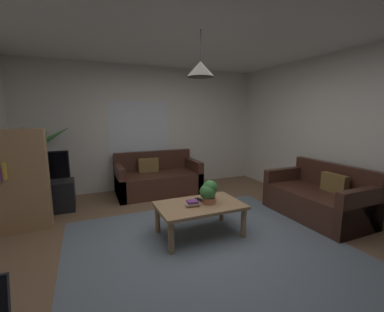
{
  "coord_description": "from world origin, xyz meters",
  "views": [
    {
      "loc": [
        -1.28,
        -2.66,
        1.59
      ],
      "look_at": [
        0.0,
        0.3,
        1.05
      ],
      "focal_mm": 23.31,
      "sensor_mm": 36.0,
      "label": 1
    }
  ],
  "objects_px": {
    "tv_stand": "(45,197)",
    "tv": "(41,167)",
    "remote_on_table_0": "(200,200)",
    "book_on_table_1": "(192,204)",
    "bookshelf_corner": "(19,181)",
    "book_on_table_2": "(192,202)",
    "book_on_table_0": "(193,205)",
    "couch_right_side": "(318,200)",
    "coffee_table": "(200,208)",
    "pendant_lamp": "(201,69)",
    "couch_under_window": "(158,180)",
    "potted_palm_corner": "(44,169)",
    "potted_plant_on_table": "(209,191)"
  },
  "relations": [
    {
      "from": "couch_right_side",
      "to": "remote_on_table_0",
      "type": "distance_m",
      "value": 1.93
    },
    {
      "from": "book_on_table_2",
      "to": "bookshelf_corner",
      "type": "xyz_separation_m",
      "value": [
        -2.06,
        1.11,
        0.22
      ]
    },
    {
      "from": "book_on_table_2",
      "to": "tv_stand",
      "type": "relative_size",
      "value": 0.15
    },
    {
      "from": "remote_on_table_0",
      "to": "potted_plant_on_table",
      "type": "relative_size",
      "value": 0.52
    },
    {
      "from": "potted_plant_on_table",
      "to": "pendant_lamp",
      "type": "height_order",
      "value": "pendant_lamp"
    },
    {
      "from": "couch_right_side",
      "to": "book_on_table_0",
      "type": "distance_m",
      "value": 2.08
    },
    {
      "from": "tv",
      "to": "potted_palm_corner",
      "type": "relative_size",
      "value": 0.56
    },
    {
      "from": "potted_plant_on_table",
      "to": "pendant_lamp",
      "type": "distance_m",
      "value": 1.54
    },
    {
      "from": "couch_under_window",
      "to": "book_on_table_0",
      "type": "xyz_separation_m",
      "value": [
        -0.1,
        -2.02,
        0.17
      ]
    },
    {
      "from": "coffee_table",
      "to": "bookshelf_corner",
      "type": "bearing_deg",
      "value": 153.7
    },
    {
      "from": "book_on_table_2",
      "to": "tv",
      "type": "distance_m",
      "value": 2.57
    },
    {
      "from": "book_on_table_2",
      "to": "pendant_lamp",
      "type": "bearing_deg",
      "value": 14.89
    },
    {
      "from": "book_on_table_0",
      "to": "pendant_lamp",
      "type": "xyz_separation_m",
      "value": [
        0.12,
        0.04,
        1.69
      ]
    },
    {
      "from": "coffee_table",
      "to": "remote_on_table_0",
      "type": "xyz_separation_m",
      "value": [
        0.06,
        0.12,
        0.07
      ]
    },
    {
      "from": "remote_on_table_0",
      "to": "pendant_lamp",
      "type": "relative_size",
      "value": 0.3
    },
    {
      "from": "bookshelf_corner",
      "to": "pendant_lamp",
      "type": "height_order",
      "value": "pendant_lamp"
    },
    {
      "from": "book_on_table_2",
      "to": "couch_right_side",
      "type": "bearing_deg",
      "value": -4.14
    },
    {
      "from": "tv_stand",
      "to": "coffee_table",
      "type": "bearing_deg",
      "value": -40.63
    },
    {
      "from": "remote_on_table_0",
      "to": "tv",
      "type": "xyz_separation_m",
      "value": [
        -2.06,
        1.58,
        0.32
      ]
    },
    {
      "from": "couch_right_side",
      "to": "potted_palm_corner",
      "type": "height_order",
      "value": "potted_palm_corner"
    },
    {
      "from": "book_on_table_2",
      "to": "remote_on_table_0",
      "type": "distance_m",
      "value": 0.23
    },
    {
      "from": "bookshelf_corner",
      "to": "tv_stand",
      "type": "bearing_deg",
      "value": 73.78
    },
    {
      "from": "tv_stand",
      "to": "pendant_lamp",
      "type": "height_order",
      "value": "pendant_lamp"
    },
    {
      "from": "tv_stand",
      "to": "tv",
      "type": "bearing_deg",
      "value": -90.0
    },
    {
      "from": "remote_on_table_0",
      "to": "potted_plant_on_table",
      "type": "distance_m",
      "value": 0.21
    },
    {
      "from": "book_on_table_1",
      "to": "potted_palm_corner",
      "type": "bearing_deg",
      "value": 130.41
    },
    {
      "from": "couch_under_window",
      "to": "potted_palm_corner",
      "type": "height_order",
      "value": "potted_palm_corner"
    },
    {
      "from": "potted_palm_corner",
      "to": "bookshelf_corner",
      "type": "xyz_separation_m",
      "value": [
        -0.15,
        -1.11,
        0.08
      ]
    },
    {
      "from": "book_on_table_2",
      "to": "book_on_table_0",
      "type": "bearing_deg",
      "value": -78.53
    },
    {
      "from": "coffee_table",
      "to": "tv",
      "type": "bearing_deg",
      "value": 139.73
    },
    {
      "from": "bookshelf_corner",
      "to": "couch_right_side",
      "type": "bearing_deg",
      "value": -16.95
    },
    {
      "from": "potted_plant_on_table",
      "to": "couch_right_side",
      "type": "bearing_deg",
      "value": -5.25
    },
    {
      "from": "book_on_table_1",
      "to": "tv",
      "type": "xyz_separation_m",
      "value": [
        -1.86,
        1.74,
        0.3
      ]
    },
    {
      "from": "book_on_table_1",
      "to": "bookshelf_corner",
      "type": "xyz_separation_m",
      "value": [
        -2.05,
        1.12,
        0.24
      ]
    },
    {
      "from": "coffee_table",
      "to": "pendant_lamp",
      "type": "relative_size",
      "value": 2.05
    },
    {
      "from": "remote_on_table_0",
      "to": "pendant_lamp",
      "type": "xyz_separation_m",
      "value": [
        -0.06,
        -0.12,
        1.69
      ]
    },
    {
      "from": "couch_under_window",
      "to": "bookshelf_corner",
      "type": "xyz_separation_m",
      "value": [
        -2.16,
        -0.9,
        0.43
      ]
    },
    {
      "from": "couch_under_window",
      "to": "couch_right_side",
      "type": "distance_m",
      "value": 2.93
    },
    {
      "from": "coffee_table",
      "to": "book_on_table_0",
      "type": "bearing_deg",
      "value": -160.05
    },
    {
      "from": "couch_right_side",
      "to": "book_on_table_1",
      "type": "height_order",
      "value": "couch_right_side"
    },
    {
      "from": "couch_under_window",
      "to": "bookshelf_corner",
      "type": "height_order",
      "value": "bookshelf_corner"
    },
    {
      "from": "potted_palm_corner",
      "to": "pendant_lamp",
      "type": "distance_m",
      "value": 3.34
    },
    {
      "from": "couch_under_window",
      "to": "tv",
      "type": "distance_m",
      "value": 2.06
    },
    {
      "from": "remote_on_table_0",
      "to": "potted_palm_corner",
      "type": "xyz_separation_m",
      "value": [
        -2.09,
        2.07,
        0.19
      ]
    },
    {
      "from": "tv",
      "to": "book_on_table_0",
      "type": "bearing_deg",
      "value": -42.71
    },
    {
      "from": "pendant_lamp",
      "to": "book_on_table_1",
      "type": "bearing_deg",
      "value": -162.63
    },
    {
      "from": "remote_on_table_0",
      "to": "tv_stand",
      "type": "xyz_separation_m",
      "value": [
        -2.06,
        1.6,
        -0.19
      ]
    },
    {
      "from": "potted_plant_on_table",
      "to": "tv_stand",
      "type": "distance_m",
      "value": 2.76
    },
    {
      "from": "potted_plant_on_table",
      "to": "remote_on_table_0",
      "type": "bearing_deg",
      "value": 117.17
    },
    {
      "from": "tv_stand",
      "to": "couch_right_side",
      "type": "bearing_deg",
      "value": -25.63
    }
  ]
}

